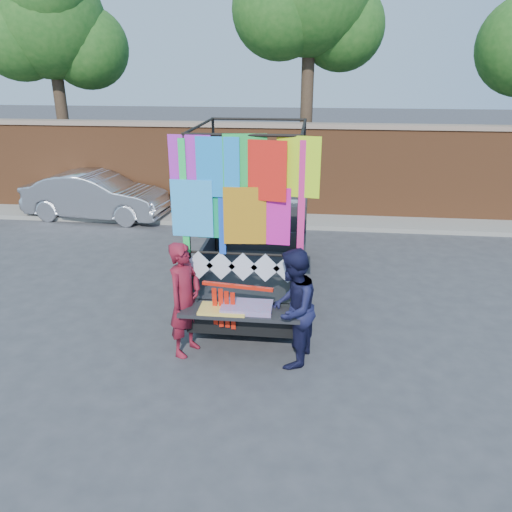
# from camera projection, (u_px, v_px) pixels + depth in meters

# --- Properties ---
(ground) EXTENTS (90.00, 90.00, 0.00)m
(ground) POSITION_uv_depth(u_px,v_px,m) (228.00, 337.00, 8.04)
(ground) COLOR #38383A
(ground) RESTS_ON ground
(brick_wall) EXTENTS (30.00, 0.45, 2.61)m
(brick_wall) POSITION_uv_depth(u_px,v_px,m) (268.00, 170.00, 14.05)
(brick_wall) COLOR brown
(brick_wall) RESTS_ON ground
(curb) EXTENTS (30.00, 1.20, 0.12)m
(curb) POSITION_uv_depth(u_px,v_px,m) (265.00, 220.00, 13.85)
(curb) COLOR gray
(curb) RESTS_ON ground
(tree_left) EXTENTS (4.20, 3.30, 7.05)m
(tree_left) POSITION_uv_depth(u_px,v_px,m) (50.00, 26.00, 14.40)
(tree_left) COLOR #38281C
(tree_left) RESTS_ON ground
(tree_mid) EXTENTS (4.20, 3.30, 7.73)m
(tree_mid) POSITION_uv_depth(u_px,v_px,m) (311.00, 1.00, 13.40)
(tree_mid) COLOR #38281C
(tree_mid) RESTS_ON ground
(pickup_truck) EXTENTS (2.06, 5.16, 3.25)m
(pickup_truck) POSITION_uv_depth(u_px,v_px,m) (261.00, 242.00, 9.84)
(pickup_truck) COLOR black
(pickup_truck) RESTS_ON ground
(sedan) EXTENTS (4.10, 1.75, 1.31)m
(sedan) POSITION_uv_depth(u_px,v_px,m) (96.00, 195.00, 13.99)
(sedan) COLOR silver
(sedan) RESTS_ON ground
(woman) EXTENTS (0.63, 0.75, 1.76)m
(woman) POSITION_uv_depth(u_px,v_px,m) (185.00, 299.00, 7.32)
(woman) COLOR maroon
(woman) RESTS_ON ground
(man) EXTENTS (0.83, 0.97, 1.76)m
(man) POSITION_uv_depth(u_px,v_px,m) (292.00, 308.00, 7.05)
(man) COLOR #151736
(man) RESTS_ON ground
(streamer_bundle) EXTENTS (1.04, 0.19, 0.71)m
(streamer_bundle) POSITION_uv_depth(u_px,v_px,m) (230.00, 299.00, 7.17)
(streamer_bundle) COLOR red
(streamer_bundle) RESTS_ON ground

